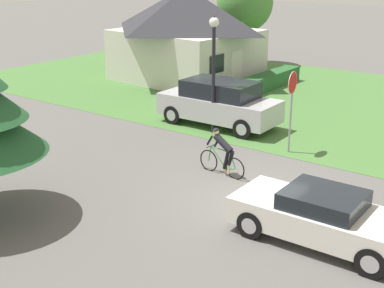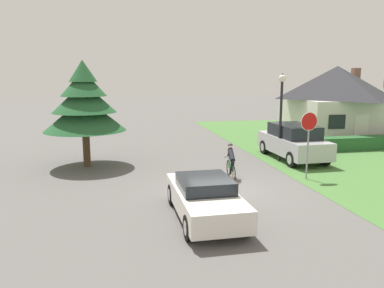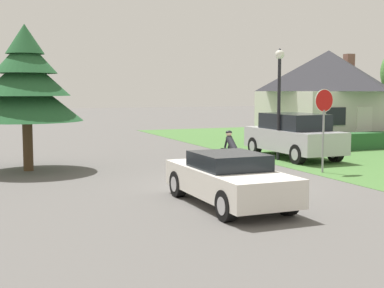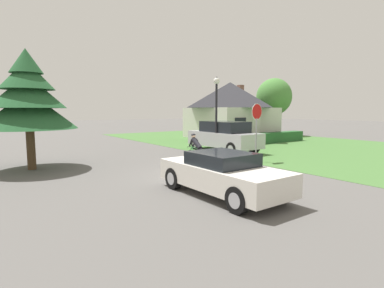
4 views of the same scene
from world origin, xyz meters
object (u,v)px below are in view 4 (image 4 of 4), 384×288
at_px(sedan_left_lane, 222,174).
at_px(deciduous_tree_right, 274,97).
at_px(cyclist, 196,151).
at_px(cottage_house, 230,109).
at_px(parked_suv_right, 224,136).
at_px(stop_sign, 257,120).
at_px(conifer_tall_near, 28,98).
at_px(street_lamp, 216,102).

height_order(sedan_left_lane, deciduous_tree_right, deciduous_tree_right).
bearing_deg(sedan_left_lane, cyclist, -27.54).
xyz_separation_m(cottage_house, cyclist, (-10.82, -9.51, -1.92)).
bearing_deg(parked_suv_right, stop_sign, 161.32).
xyz_separation_m(conifer_tall_near, deciduous_tree_right, (22.97, 5.76, 0.87)).
height_order(street_lamp, deciduous_tree_right, deciduous_tree_right).
bearing_deg(cyclist, parked_suv_right, -49.75).
bearing_deg(sedan_left_lane, stop_sign, -57.02).
distance_m(street_lamp, deciduous_tree_right, 14.85).
height_order(cottage_house, parked_suv_right, cottage_house).
bearing_deg(cottage_house, cyclist, -134.39).
bearing_deg(stop_sign, conifer_tall_near, -29.86).
bearing_deg(conifer_tall_near, deciduous_tree_right, 14.07).
distance_m(cottage_house, sedan_left_lane, 19.04).
bearing_deg(conifer_tall_near, cottage_house, 19.21).
xyz_separation_m(parked_suv_right, street_lamp, (-0.92, -0.32, 2.10)).
height_order(cottage_house, conifer_tall_near, conifer_tall_near).
relative_size(cottage_house, stop_sign, 2.75).
bearing_deg(sedan_left_lane, deciduous_tree_right, -54.71).
bearing_deg(conifer_tall_near, cyclist, -29.62).
relative_size(stop_sign, conifer_tall_near, 0.56).
bearing_deg(sedan_left_lane, conifer_tall_near, 27.15).
distance_m(cyclist, stop_sign, 3.50).
bearing_deg(deciduous_tree_right, cyclist, -150.87).
height_order(cottage_house, sedan_left_lane, cottage_house).
relative_size(sedan_left_lane, deciduous_tree_right, 0.75).
relative_size(cottage_house, conifer_tall_near, 1.55).
xyz_separation_m(sedan_left_lane, deciduous_tree_right, (18.90, 13.57, 3.28)).
relative_size(sedan_left_lane, stop_sign, 1.50).
xyz_separation_m(cottage_house, conifer_tall_near, (-17.08, -5.95, 0.41)).
distance_m(stop_sign, deciduous_tree_right, 17.00).
distance_m(sedan_left_lane, deciduous_tree_right, 23.50).
bearing_deg(cottage_house, street_lamp, -132.96).
distance_m(cottage_house, cyclist, 14.53).
height_order(sedan_left_lane, street_lamp, street_lamp).
distance_m(cottage_house, conifer_tall_near, 18.09).
relative_size(sedan_left_lane, street_lamp, 0.96).
distance_m(parked_suv_right, street_lamp, 2.32).
bearing_deg(street_lamp, stop_sign, -95.06).
distance_m(sedan_left_lane, cyclist, 4.78).
distance_m(parked_suv_right, deciduous_tree_right, 14.18).
distance_m(cottage_house, street_lamp, 10.05).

